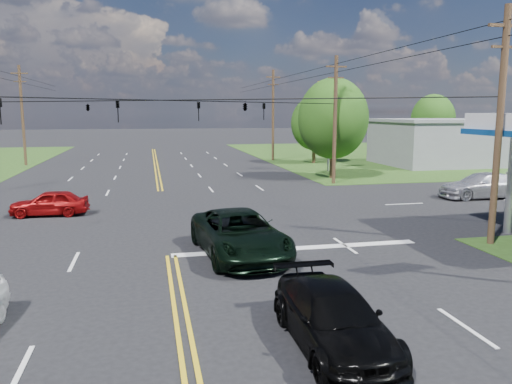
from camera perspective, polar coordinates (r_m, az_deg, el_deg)
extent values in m
plane|color=black|center=(27.07, -10.45, -2.53)|extent=(280.00, 280.00, 0.00)
cube|color=#264315|center=(68.77, 19.20, 4.12)|extent=(46.00, 48.00, 0.03)
cube|color=silver|center=(20.12, 4.79, -6.47)|extent=(10.00, 0.50, 0.02)
cube|color=slate|center=(55.83, 21.31, 5.23)|extent=(14.00, 10.00, 4.40)
cylinder|color=#A5A5AA|center=(24.86, 27.15, 1.02)|extent=(0.36, 0.36, 4.65)
cylinder|color=#3C2D19|center=(22.25, 26.03, 6.54)|extent=(0.28, 0.28, 9.50)
cube|color=#3C2D19|center=(22.49, 26.76, 16.63)|extent=(1.60, 0.12, 0.12)
cube|color=#3C2D19|center=(22.38, 26.61, 14.61)|extent=(1.20, 0.10, 0.10)
cylinder|color=#3C2D19|center=(38.08, 9.01, 8.04)|extent=(0.28, 0.28, 9.50)
cube|color=#3C2D19|center=(38.22, 9.16, 13.97)|extent=(1.60, 0.12, 0.12)
cube|color=#3C2D19|center=(38.15, 9.13, 12.78)|extent=(1.20, 0.10, 0.10)
cylinder|color=#3C2D19|center=(55.89, -25.14, 7.87)|extent=(0.28, 0.28, 10.00)
cube|color=#3C2D19|center=(56.02, -25.43, 12.16)|extent=(1.60, 0.12, 0.12)
cube|color=#3C2D19|center=(55.97, -25.37, 11.34)|extent=(1.20, 0.10, 0.10)
cylinder|color=#3C2D19|center=(56.22, 1.96, 8.72)|extent=(0.28, 0.28, 10.00)
cube|color=#3C2D19|center=(56.35, 1.98, 12.99)|extent=(1.60, 0.12, 0.12)
cube|color=#3C2D19|center=(56.30, 1.98, 12.18)|extent=(1.20, 0.10, 0.10)
imported|color=black|center=(22.77, -27.22, 8.20)|extent=(0.17, 0.21, 1.05)
imported|color=black|center=(25.12, -15.50, 8.86)|extent=(0.17, 0.21, 1.05)
imported|color=black|center=(28.10, -6.57, 9.12)|extent=(0.17, 0.21, 1.05)
imported|color=black|center=(31.85, 0.91, 9.18)|extent=(0.17, 0.21, 1.05)
imported|color=black|center=(29.40, -18.67, 9.25)|extent=(1.24, 0.26, 0.50)
imported|color=black|center=(24.26, -1.25, 9.84)|extent=(1.24, 0.26, 0.50)
cylinder|color=black|center=(28.31, 17.58, 15.82)|extent=(0.04, 100.00, 0.04)
cylinder|color=black|center=(28.24, 17.52, 14.62)|extent=(0.04, 100.00, 0.04)
cylinder|color=#3C2D19|center=(41.40, 8.70, 3.83)|extent=(0.36, 0.36, 3.30)
ellipsoid|color=#1F4A13|center=(41.24, 8.81, 8.30)|extent=(5.70, 5.70, 6.60)
cylinder|color=#3C2D19|center=(53.52, 6.64, 4.82)|extent=(0.36, 0.36, 2.86)
ellipsoid|color=#1F4A13|center=(53.38, 6.69, 7.81)|extent=(4.94, 4.94, 5.72)
cylinder|color=#3C2D19|center=(66.44, 19.43, 5.28)|extent=(0.36, 0.36, 3.08)
ellipsoid|color=#1F4A13|center=(66.33, 19.57, 7.88)|extent=(5.32, 5.32, 6.16)
imported|color=black|center=(18.87, -1.88, -4.83)|extent=(3.37, 6.34, 1.70)
imported|color=black|center=(12.01, 8.80, -14.04)|extent=(1.99, 4.82, 1.39)
imported|color=maroon|center=(28.40, -22.53, -1.16)|extent=(4.01, 1.76, 1.34)
imported|color=silver|center=(34.68, 24.40, 0.68)|extent=(5.53, 2.35, 1.59)
cylinder|color=#A5A5AA|center=(46.08, 8.34, 7.38)|extent=(0.20, 0.20, 8.14)
cube|color=orange|center=(46.11, 8.44, 11.70)|extent=(2.24, 0.28, 1.12)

